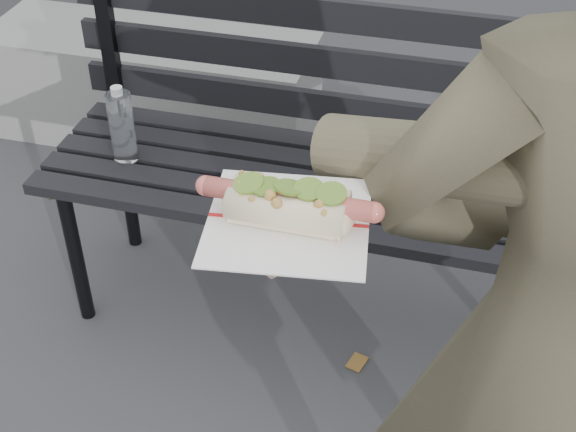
% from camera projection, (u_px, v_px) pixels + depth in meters
% --- Properties ---
extents(park_bench, '(1.50, 0.44, 0.88)m').
position_uv_depth(park_bench, '(333.00, 152.00, 2.05)').
color(park_bench, black).
rests_on(park_bench, ground).
extents(concrete_block, '(1.20, 0.40, 0.40)m').
position_uv_depth(concrete_block, '(154.00, 86.00, 2.99)').
color(concrete_block, slate).
rests_on(concrete_block, ground).
extents(person, '(0.65, 0.47, 1.64)m').
position_uv_depth(person, '(568.00, 356.00, 1.11)').
color(person, '#4A4131').
rests_on(person, ground).
extents(held_hotdog, '(0.61, 0.32, 0.20)m').
position_uv_depth(held_hotdog, '(456.00, 181.00, 0.93)').
color(held_hotdog, '#4A4131').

